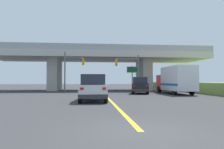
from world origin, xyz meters
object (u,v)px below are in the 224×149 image
Objects in this scene: box_truck at (176,80)px; semi_truck_distant at (95,81)px; traffic_signal_farside at (71,67)px; suv_lead at (93,88)px; suv_crossing at (140,85)px; highway_sign at (132,72)px; traffic_signal_nearside at (130,68)px.

box_truck is 37.09m from semi_truck_distant.
traffic_signal_farside reaches higher than box_truck.
suv_lead is 0.89× the size of suv_crossing.
suv_crossing is 0.87× the size of traffic_signal_farside.
suv_lead is 18.26m from highway_sign.
suv_lead is at bearing -108.99° from suv_crossing.
highway_sign is 27.61m from semi_truck_distant.
highway_sign is at bearing -78.15° from semi_truck_distant.
traffic_signal_farside is at bearing 168.45° from suv_crossing.
suv_lead is 0.83× the size of traffic_signal_nearside.
semi_truck_distant is (0.79, 43.96, 0.63)m from suv_lead.
traffic_signal_farside is 30.96m from semi_truck_distant.
traffic_signal_nearside reaches higher than box_truck.
semi_truck_distant is (3.68, 30.69, -1.82)m from traffic_signal_farside.
traffic_signal_nearside reaches higher than suv_lead.
suv_lead is 0.59× the size of box_truck.
suv_crossing is 35.22m from semi_truck_distant.
suv_lead is 12.76m from box_truck.
suv_crossing is 4.67m from traffic_signal_nearside.
highway_sign is (6.45, 16.96, 1.99)m from suv_lead.
box_truck is (4.04, -1.10, 0.68)m from suv_crossing.
suv_lead is 43.97m from semi_truck_distant.
suv_lead is 14.35m from traffic_signal_nearside.
box_truck is at bearing -68.86° from highway_sign.
traffic_signal_nearside is at bearing -81.55° from semi_truck_distant.
semi_truck_distant is at bearing 98.45° from traffic_signal_nearside.
semi_truck_distant is at bearing 104.24° from box_truck.
box_truck is 1.13× the size of semi_truck_distant.
traffic_signal_nearside is (-4.54, 5.09, 1.70)m from box_truck.
box_truck is at bearing 38.92° from suv_lead.
suv_crossing is 8.12m from highway_sign.
suv_crossing is 0.66× the size of box_truck.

